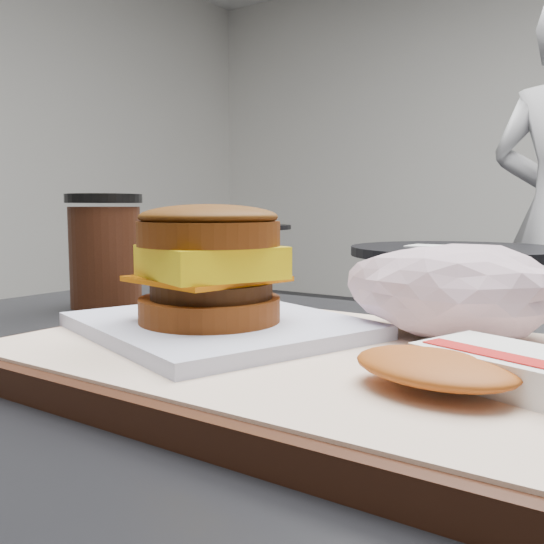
{
  "coord_description": "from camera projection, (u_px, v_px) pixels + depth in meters",
  "views": [
    {
      "loc": [
        0.28,
        -0.34,
        0.88
      ],
      "look_at": [
        0.04,
        0.01,
        0.83
      ],
      "focal_mm": 40.0,
      "sensor_mm": 36.0,
      "label": 1
    }
  ],
  "objects": [
    {
      "name": "serving_tray",
      "position": [
        295.0,
        360.0,
        0.4
      ],
      "size": [
        0.38,
        0.28,
        0.02
      ],
      "color": "black",
      "rests_on": "customer_table"
    },
    {
      "name": "neighbor_table",
      "position": [
        456.0,
        307.0,
        2.02
      ],
      "size": [
        0.7,
        0.7,
        0.75
      ],
      "color": "black",
      "rests_on": "ground"
    },
    {
      "name": "bg_table_mid",
      "position": [
        246.0,
        251.0,
        4.44
      ],
      "size": [
        0.66,
        0.66,
        0.75
      ],
      "color": "black",
      "rests_on": "ground"
    },
    {
      "name": "napkin",
      "position": [
        428.0,
        246.0,
        2.01
      ],
      "size": [
        0.12,
        0.12,
        0.0
      ],
      "primitive_type": "cube",
      "rotation": [
        0.0,
        0.0,
        0.0
      ],
      "color": "white",
      "rests_on": "neighbor_table"
    },
    {
      "name": "hash_brown",
      "position": [
        478.0,
        368.0,
        0.3
      ],
      "size": [
        0.13,
        0.11,
        0.02
      ],
      "color": "white",
      "rests_on": "serving_tray"
    },
    {
      "name": "crumpled_wrapper",
      "position": [
        451.0,
        290.0,
        0.42
      ],
      "size": [
        0.15,
        0.12,
        0.07
      ],
      "primitive_type": null,
      "color": "silver",
      "rests_on": "serving_tray"
    },
    {
      "name": "coffee_cup",
      "position": [
        105.0,
        252.0,
        0.67
      ],
      "size": [
        0.08,
        0.08,
        0.12
      ],
      "color": "#3A1A0E",
      "rests_on": "customer_table"
    },
    {
      "name": "breakfast_sandwich",
      "position": [
        212.0,
        279.0,
        0.43
      ],
      "size": [
        0.23,
        0.22,
        0.09
      ],
      "color": "white",
      "rests_on": "serving_tray"
    }
  ]
}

